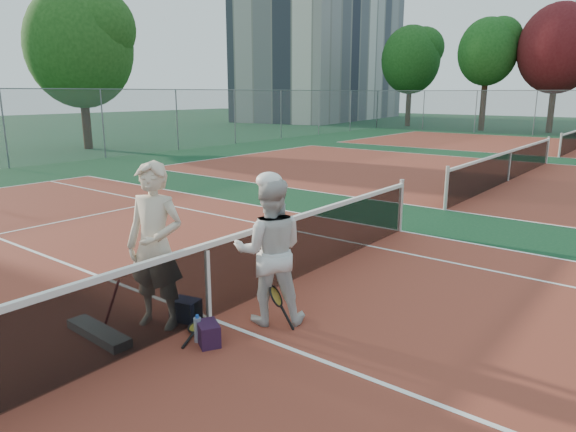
{
  "coord_description": "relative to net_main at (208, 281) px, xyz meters",
  "views": [
    {
      "loc": [
        4.59,
        -4.21,
        2.84
      ],
      "look_at": [
        0.0,
        1.66,
        1.05
      ],
      "focal_mm": 32.0,
      "sensor_mm": 36.0,
      "label": 1
    }
  ],
  "objects": [
    {
      "name": "ground",
      "position": [
        0.0,
        0.0,
        -0.51
      ],
      "size": [
        130.0,
        130.0,
        0.0
      ],
      "primitive_type": "plane",
      "color": "#0E331B",
      "rests_on": "ground"
    },
    {
      "name": "court_far_a",
      "position": [
        0.0,
        13.5,
        -0.51
      ],
      "size": [
        23.77,
        10.97,
        0.01
      ],
      "primitive_type": "cube",
      "color": "maroon",
      "rests_on": "ground"
    },
    {
      "name": "racket_spare",
      "position": [
        0.16,
        -0.34,
        -0.47
      ],
      "size": [
        0.51,
        0.66,
        0.08
      ],
      "primitive_type": null,
      "rotation": [
        0.0,
        0.0,
        2.03
      ],
      "color": "black",
      "rests_on": "ground"
    },
    {
      "name": "player_b",
      "position": [
        0.66,
        0.45,
        0.42
      ],
      "size": [
        1.14,
        1.12,
        1.86
      ],
      "primitive_type": "imported",
      "rotation": [
        0.0,
        0.0,
        3.84
      ],
      "color": "silver",
      "rests_on": "ground"
    },
    {
      "name": "sports_bag_purple",
      "position": [
        0.51,
        -0.49,
        -0.38
      ],
      "size": [
        0.39,
        0.36,
        0.26
      ],
      "primitive_type": "cube",
      "rotation": [
        0.0,
        0.0,
        -0.53
      ],
      "color": "black",
      "rests_on": "ground"
    },
    {
      "name": "net_far_a",
      "position": [
        0.0,
        13.5,
        0.0
      ],
      "size": [
        0.1,
        10.98,
        1.02
      ],
      "primitive_type": null,
      "color": "black",
      "rests_on": "ground"
    },
    {
      "name": "net_cover_canvas",
      "position": [
        -0.65,
        -1.18,
        -0.45
      ],
      "size": [
        1.07,
        0.29,
        0.11
      ],
      "primitive_type": "cube",
      "rotation": [
        0.0,
        0.0,
        -0.04
      ],
      "color": "slate",
      "rests_on": "ground"
    },
    {
      "name": "racket_red",
      "position": [
        -0.78,
        -0.83,
        -0.22
      ],
      "size": [
        0.36,
        0.35,
        0.57
      ],
      "primitive_type": null,
      "rotation": [
        0.0,
        0.0,
        0.91
      ],
      "color": "maroon",
      "rests_on": "ground"
    },
    {
      "name": "tree_back_maroon",
      "position": [
        -3.73,
        37.51,
        5.36
      ],
      "size": [
        5.46,
        5.46,
        9.03
      ],
      "color": "#382314",
      "rests_on": "ground"
    },
    {
      "name": "net_main",
      "position": [
        0.0,
        0.0,
        0.0
      ],
      "size": [
        0.1,
        10.98,
        1.02
      ],
      "primitive_type": null,
      "color": "black",
      "rests_on": "ground"
    },
    {
      "name": "tree_back_1",
      "position": [
        -8.36,
        36.64,
        5.28
      ],
      "size": [
        4.33,
        4.33,
        8.32
      ],
      "color": "#382314",
      "rests_on": "ground"
    },
    {
      "name": "sports_bag_navy",
      "position": [
        -0.2,
        -0.22,
        -0.37
      ],
      "size": [
        0.4,
        0.32,
        0.28
      ],
      "primitive_type": "cube",
      "rotation": [
        0.0,
        0.0,
        0.23
      ],
      "color": "#101532",
      "rests_on": "ground"
    },
    {
      "name": "apartment_block",
      "position": [
        -28.0,
        44.0,
        6.99
      ],
      "size": [
        12.96,
        23.18,
        15.0
      ],
      "primitive_type": "cube",
      "rotation": [
        0.0,
        0.0,
        0.14
      ],
      "color": "beige",
      "rests_on": "ground"
    },
    {
      "name": "player_a",
      "position": [
        -0.35,
        -0.51,
        0.52
      ],
      "size": [
        0.88,
        0.72,
        2.06
      ],
      "primitive_type": "imported",
      "rotation": [
        0.0,
        0.0,
        0.34
      ],
      "color": "beige",
      "rests_on": "ground"
    },
    {
      "name": "tree_back_0",
      "position": [
        -15.22,
        38.16,
        5.04
      ],
      "size": [
        4.95,
        4.95,
        8.42
      ],
      "color": "#382314",
      "rests_on": "ground"
    },
    {
      "name": "fence_left",
      "position": [
        -16.0,
        6.75,
        0.99
      ],
      "size": [
        0.06,
        54.5,
        3.0
      ],
      "primitive_type": null,
      "rotation": [
        0.0,
        0.0,
        1.57
      ],
      "color": "slate",
      "rests_on": "ground"
    },
    {
      "name": "tree_left_1",
      "position": [
        -20.11,
        10.51,
        4.55
      ],
      "size": [
        5.23,
        5.23,
        8.08
      ],
      "color": "#382314",
      "rests_on": "ground"
    },
    {
      "name": "water_bottle",
      "position": [
        0.37,
        -0.53,
        -0.36
      ],
      "size": [
        0.09,
        0.09,
        0.3
      ],
      "primitive_type": "cylinder",
      "color": "#C9E2FF",
      "rests_on": "ground"
    },
    {
      "name": "racket_black_held",
      "position": [
        0.86,
        0.32,
        -0.24
      ],
      "size": [
        0.39,
        0.37,
        0.54
      ],
      "primitive_type": null,
      "rotation": [
        0.0,
        0.0,
        3.52
      ],
      "color": "black",
      "rests_on": "ground"
    },
    {
      "name": "court_main",
      "position": [
        0.0,
        0.0,
        -0.51
      ],
      "size": [
        23.77,
        10.97,
        0.01
      ],
      "primitive_type": "cube",
      "color": "maroon",
      "rests_on": "ground"
    }
  ]
}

